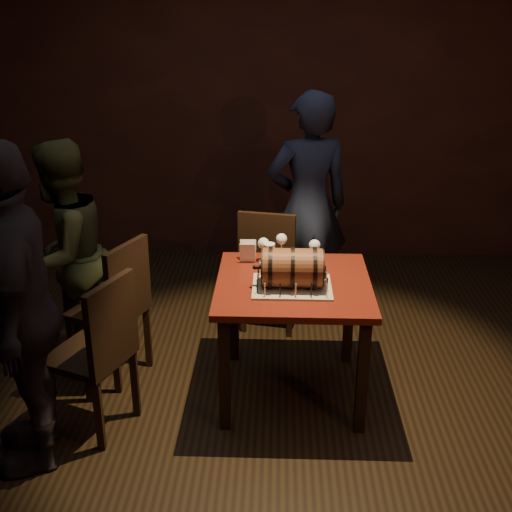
% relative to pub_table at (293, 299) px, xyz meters
% --- Properties ---
extents(room_shell, '(5.04, 5.04, 2.80)m').
position_rel_pub_table_xyz_m(room_shell, '(-0.16, -0.15, 0.76)').
color(room_shell, black).
rests_on(room_shell, ground).
extents(pub_table, '(0.90, 0.90, 0.75)m').
position_rel_pub_table_xyz_m(pub_table, '(0.00, 0.00, 0.00)').
color(pub_table, '#4D130C').
rests_on(pub_table, ground).
extents(cake_board, '(0.45, 0.35, 0.01)m').
position_rel_pub_table_xyz_m(cake_board, '(-0.01, -0.08, 0.12)').
color(cake_board, '#A89A88').
rests_on(cake_board, pub_table).
extents(barrel_cake, '(0.40, 0.24, 0.24)m').
position_rel_pub_table_xyz_m(barrel_cake, '(-0.01, -0.08, 0.23)').
color(barrel_cake, brown).
rests_on(barrel_cake, cake_board).
extents(birthday_candles, '(0.40, 0.30, 0.09)m').
position_rel_pub_table_xyz_m(birthday_candles, '(-0.01, -0.08, 0.16)').
color(birthday_candles, '#F4DD92').
rests_on(birthday_candles, cake_board).
extents(wine_glass_left, '(0.07, 0.07, 0.16)m').
position_rel_pub_table_xyz_m(wine_glass_left, '(-0.18, 0.29, 0.23)').
color(wine_glass_left, silver).
rests_on(wine_glass_left, pub_table).
extents(wine_glass_mid, '(0.07, 0.07, 0.16)m').
position_rel_pub_table_xyz_m(wine_glass_mid, '(-0.07, 0.38, 0.23)').
color(wine_glass_mid, silver).
rests_on(wine_glass_mid, pub_table).
extents(wine_glass_right, '(0.07, 0.07, 0.16)m').
position_rel_pub_table_xyz_m(wine_glass_right, '(0.13, 0.27, 0.23)').
color(wine_glass_right, silver).
rests_on(wine_glass_right, pub_table).
extents(pint_of_ale, '(0.07, 0.07, 0.15)m').
position_rel_pub_table_xyz_m(pint_of_ale, '(-0.15, 0.22, 0.18)').
color(pint_of_ale, silver).
rests_on(pint_of_ale, pub_table).
extents(menu_card, '(0.10, 0.05, 0.13)m').
position_rel_pub_table_xyz_m(menu_card, '(-0.28, 0.30, 0.17)').
color(menu_card, white).
rests_on(menu_card, pub_table).
extents(chair_back, '(0.47, 0.47, 0.93)m').
position_rel_pub_table_xyz_m(chair_back, '(-0.15, 0.82, -0.12)').
color(chair_back, black).
rests_on(chair_back, ground).
extents(chair_left_rear, '(0.53, 0.53, 0.93)m').
position_rel_pub_table_xyz_m(chair_left_rear, '(-1.09, 0.14, -0.12)').
color(chair_left_rear, black).
rests_on(chair_left_rear, ground).
extents(chair_left_front, '(0.52, 0.52, 0.93)m').
position_rel_pub_table_xyz_m(chair_left_front, '(-1.06, -0.40, -0.12)').
color(chair_left_front, black).
rests_on(chair_left_front, ground).
extents(person_back, '(0.70, 0.54, 1.70)m').
position_rel_pub_table_xyz_m(person_back, '(0.12, 1.13, 0.21)').
color(person_back, '#191E32').
rests_on(person_back, ground).
extents(person_left_rear, '(0.81, 0.89, 1.50)m').
position_rel_pub_table_xyz_m(person_left_rear, '(-1.47, 0.35, 0.11)').
color(person_left_rear, '#3B3F1F').
rests_on(person_left_rear, ground).
extents(person_left_front, '(0.68, 1.08, 1.72)m').
position_rel_pub_table_xyz_m(person_left_front, '(-1.37, -0.63, 0.22)').
color(person_left_front, black).
rests_on(person_left_front, ground).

